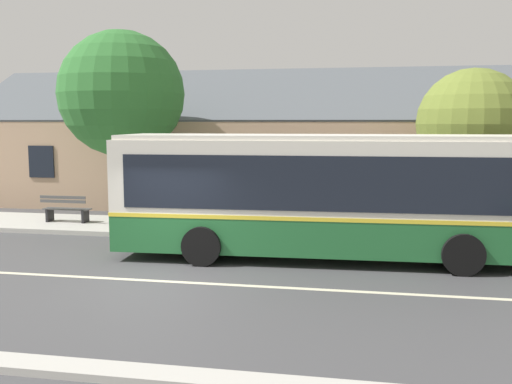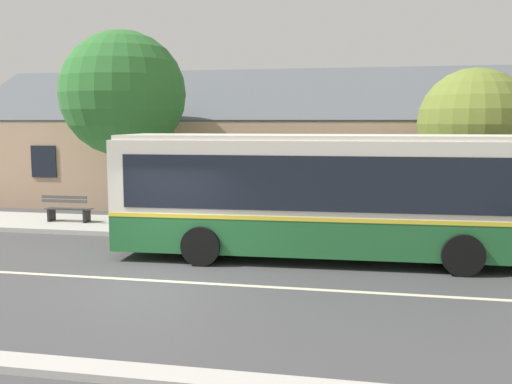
# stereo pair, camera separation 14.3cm
# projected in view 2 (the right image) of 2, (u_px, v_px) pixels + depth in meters

# --- Properties ---
(ground_plane) EXTENTS (300.00, 300.00, 0.00)m
(ground_plane) POSITION_uv_depth(u_px,v_px,m) (154.00, 281.00, 12.96)
(ground_plane) COLOR #424244
(sidewalk_far) EXTENTS (60.00, 3.00, 0.15)m
(sidewalk_far) POSITION_uv_depth(u_px,v_px,m) (220.00, 229.00, 18.80)
(sidewalk_far) COLOR #ADAAA3
(sidewalk_far) RESTS_ON ground
(curb_near) EXTENTS (60.00, 0.50, 0.12)m
(curb_near) POSITION_uv_depth(u_px,v_px,m) (35.00, 365.00, 8.33)
(curb_near) COLOR #ADAAA3
(curb_near) RESTS_ON ground
(lane_divider_stripe) EXTENTS (60.00, 0.16, 0.01)m
(lane_divider_stripe) POSITION_uv_depth(u_px,v_px,m) (154.00, 281.00, 12.96)
(lane_divider_stripe) COLOR beige
(lane_divider_stripe) RESTS_ON ground
(community_building) EXTENTS (26.22, 9.66, 7.00)m
(community_building) POSITION_uv_depth(u_px,v_px,m) (278.00, 158.00, 26.29)
(community_building) COLOR tan
(community_building) RESTS_ON ground
(transit_bus) EXTENTS (10.93, 3.05, 3.26)m
(transit_bus) POSITION_uv_depth(u_px,v_px,m) (323.00, 193.00, 14.90)
(transit_bus) COLOR #236633
(transit_bus) RESTS_ON ground
(bench_by_building) EXTENTS (1.66, 0.51, 0.94)m
(bench_by_building) POSITION_uv_depth(u_px,v_px,m) (68.00, 210.00, 19.67)
(bench_by_building) COLOR #4C4C4C
(bench_by_building) RESTS_ON sidewalk_far
(street_tree_primary) EXTENTS (3.50, 3.50, 5.28)m
(street_tree_primary) POSITION_uv_depth(u_px,v_px,m) (474.00, 124.00, 17.96)
(street_tree_primary) COLOR #4C3828
(street_tree_primary) RESTS_ON ground
(street_tree_secondary) EXTENTS (4.39, 4.39, 6.76)m
(street_tree_secondary) POSITION_uv_depth(u_px,v_px,m) (123.00, 94.00, 20.01)
(street_tree_secondary) COLOR #4C3828
(street_tree_secondary) RESTS_ON ground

